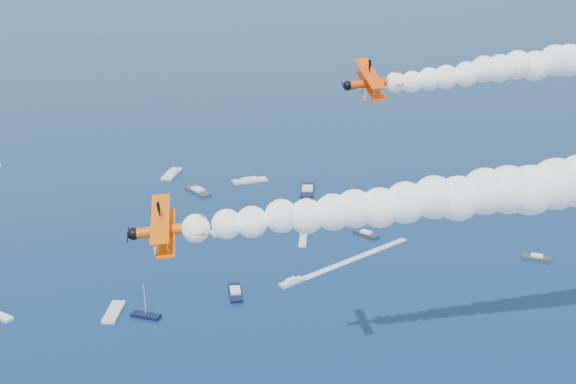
{
  "coord_description": "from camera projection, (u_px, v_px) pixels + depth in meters",
  "views": [
    {
      "loc": [
        4.2,
        -57.14,
        80.62
      ],
      "look_at": [
        10.63,
        23.51,
        51.06
      ],
      "focal_mm": 44.77,
      "sensor_mm": 36.0,
      "label": 1
    }
  ],
  "objects": [
    {
      "name": "biplane_lead",
      "position": [
        373.0,
        83.0,
        98.29
      ],
      "size": [
        9.42,
        11.15,
        8.38
      ],
      "primitive_type": null,
      "rotation": [
        -0.27,
        0.07,
        3.24
      ],
      "color": "#FD4405"
    },
    {
      "name": "biplane_trail",
      "position": [
        168.0,
        230.0,
        69.86
      ],
      "size": [
        8.41,
        9.79,
        7.37
      ],
      "primitive_type": null,
      "rotation": [
        -0.21,
        0.07,
        3.18
      ],
      "color": "#FF5705"
    },
    {
      "name": "smoke_trail_lead",
      "position": [
        561.0,
        61.0,
        102.2
      ],
      "size": [
        56.24,
        16.59,
        10.43
      ],
      "primitive_type": null,
      "rotation": [
        0.0,
        0.0,
        3.24
      ],
      "color": "white"
    },
    {
      "name": "smoke_trail_trail",
      "position": [
        445.0,
        198.0,
        72.24
      ],
      "size": [
        55.89,
        10.39,
        10.43
      ],
      "primitive_type": null,
      "rotation": [
        0.0,
        0.0,
        3.18
      ],
      "color": "white"
    },
    {
      "name": "spectator_boats",
      "position": [
        202.0,
        245.0,
        194.72
      ],
      "size": [
        207.94,
        174.54,
        0.7
      ],
      "color": "#2A3039",
      "rests_on": "ground"
    },
    {
      "name": "boat_wakes",
      "position": [
        195.0,
        282.0,
        174.97
      ],
      "size": [
        147.04,
        112.58,
        0.04
      ],
      "color": "white",
      "rests_on": "ground"
    }
  ]
}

